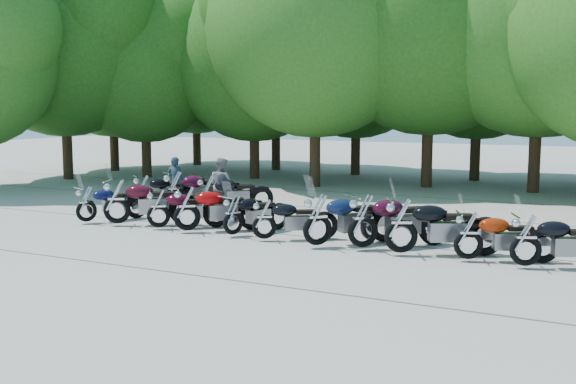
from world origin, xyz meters
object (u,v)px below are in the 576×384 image
at_px(motorcycle_9, 469,234).
at_px(motorcycle_8, 401,223).
at_px(motorcycle_0, 86,203).
at_px(rider_1, 222,185).
at_px(motorcycle_10, 526,238).
at_px(motorcycle_6, 317,218).
at_px(motorcycle_12, 175,189).
at_px(motorcycle_7, 363,219).
at_px(motorcycle_13, 208,193).
at_px(motorcycle_4, 233,214).
at_px(motorcycle_11, 143,190).
at_px(motorcycle_3, 187,207).
at_px(motorcycle_5, 264,218).
at_px(rider_0, 176,181).
at_px(motorcycle_1, 117,200).
at_px(motorcycle_2, 158,207).

bearing_deg(motorcycle_9, motorcycle_8, 70.29).
xyz_separation_m(motorcycle_0, rider_1, (2.28, 3.44, 0.25)).
bearing_deg(motorcycle_10, motorcycle_8, 66.66).
distance_m(motorcycle_9, motorcycle_10, 1.16).
height_order(motorcycle_6, motorcycle_12, motorcycle_12).
relative_size(motorcycle_0, motorcycle_9, 0.98).
distance_m(motorcycle_7, motorcycle_13, 6.52).
bearing_deg(motorcycle_12, motorcycle_4, -177.67).
relative_size(motorcycle_8, motorcycle_11, 1.16).
relative_size(motorcycle_4, motorcycle_12, 0.82).
xyz_separation_m(motorcycle_11, motorcycle_12, (1.26, -0.06, 0.10)).
distance_m(motorcycle_4, motorcycle_12, 4.36).
xyz_separation_m(motorcycle_3, motorcycle_5, (2.29, -0.06, -0.10)).
bearing_deg(motorcycle_9, motorcycle_11, 53.06).
xyz_separation_m(motorcycle_8, motorcycle_12, (-7.96, 2.74, 0.00)).
relative_size(motorcycle_3, motorcycle_5, 1.17).
xyz_separation_m(motorcycle_5, rider_0, (-5.39, 3.90, 0.23)).
bearing_deg(motorcycle_13, motorcycle_6, -167.69).
distance_m(motorcycle_12, motorcycle_13, 1.11).
relative_size(motorcycle_8, motorcycle_13, 1.08).
xyz_separation_m(motorcycle_8, rider_1, (-6.76, 3.52, 0.12)).
height_order(motorcycle_1, rider_1, rider_1).
bearing_deg(motorcycle_13, motorcycle_9, -155.37).
bearing_deg(motorcycle_12, rider_1, -109.71).
relative_size(motorcycle_1, motorcycle_3, 1.06).
bearing_deg(motorcycle_1, motorcycle_10, -119.60).
height_order(motorcycle_9, rider_1, rider_1).
distance_m(motorcycle_8, motorcycle_9, 1.45).
height_order(motorcycle_9, motorcycle_10, motorcycle_10).
height_order(motorcycle_1, motorcycle_9, motorcycle_1).
relative_size(motorcycle_3, motorcycle_13, 1.02).
bearing_deg(motorcycle_10, motorcycle_2, 65.88).
distance_m(motorcycle_5, motorcycle_10, 6.04).
distance_m(motorcycle_0, motorcycle_7, 8.10).
bearing_deg(motorcycle_10, motorcycle_11, 54.07).
distance_m(motorcycle_1, motorcycle_3, 2.30).
bearing_deg(motorcycle_3, motorcycle_1, 50.51).
bearing_deg(motorcycle_9, motorcycle_10, -118.27).
xyz_separation_m(motorcycle_2, motorcycle_10, (9.29, -0.29, 0.02)).
xyz_separation_m(motorcycle_4, rider_1, (-2.36, 3.28, 0.25)).
bearing_deg(rider_1, motorcycle_4, 146.13).
xyz_separation_m(motorcycle_6, motorcycle_9, (3.40, 0.13, -0.10)).
relative_size(motorcycle_10, motorcycle_13, 0.95).
relative_size(motorcycle_5, motorcycle_10, 0.92).
height_order(motorcycle_3, motorcycle_13, motorcycle_3).
bearing_deg(rider_0, motorcycle_11, 62.92).
distance_m(motorcycle_0, motorcycle_12, 2.88).
xyz_separation_m(motorcycle_1, motorcycle_7, (7.10, -0.00, 0.00)).
relative_size(motorcycle_9, rider_1, 1.27).
height_order(motorcycle_3, rider_0, rider_0).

